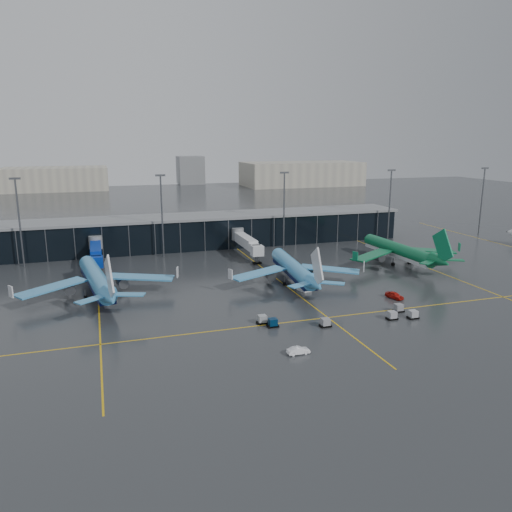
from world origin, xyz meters
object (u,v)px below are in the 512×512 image
object	(u,v)px
service_van_red	(394,295)
service_van_white	(298,350)
airliner_aer_lingus	(398,242)
mobile_airstair	(304,288)
airliner_arkefly	(96,268)
airliner_klm_near	(293,259)
baggage_carts	(345,317)

from	to	relation	value
service_van_red	service_van_white	bearing A→B (deg)	-164.14
airliner_aer_lingus	service_van_red	distance (m)	35.14
mobile_airstair	service_van_white	world-z (taller)	mobile_airstair
airliner_arkefly	service_van_red	size ratio (longest dim) A/B	9.42
airliner_klm_near	baggage_carts	size ratio (longest dim) A/B	1.24
service_van_white	mobile_airstair	bearing A→B (deg)	-25.51
airliner_arkefly	airliner_aer_lingus	xyz separation A→B (m)	(84.83, 5.23, -0.17)
service_van_red	service_van_white	distance (m)	39.21
baggage_carts	service_van_red	bearing A→B (deg)	28.49
airliner_aer_lingus	mobile_airstair	distance (m)	40.90
airliner_klm_near	baggage_carts	distance (m)	29.32
baggage_carts	airliner_klm_near	bearing A→B (deg)	89.74
service_van_red	mobile_airstair	bearing A→B (deg)	128.13
airliner_arkefly	airliner_aer_lingus	distance (m)	84.99
baggage_carts	service_van_white	distance (m)	19.28
airliner_arkefly	service_van_white	xyz separation A→B (m)	(32.49, -44.88, -5.93)
airliner_aer_lingus	service_van_red	xyz separation A→B (m)	(-19.50, -28.68, -5.64)
airliner_arkefly	service_van_red	distance (m)	69.65
airliner_klm_near	service_van_white	xyz separation A→B (m)	(-15.33, -40.67, -5.57)
mobile_airstair	airliner_klm_near	bearing A→B (deg)	75.62
baggage_carts	service_van_white	xyz separation A→B (m)	(-15.20, -11.86, -0.10)
airliner_klm_near	service_van_white	bearing A→B (deg)	-105.06
baggage_carts	service_van_white	size ratio (longest dim) A/B	8.19
mobile_airstair	baggage_carts	bearing A→B (deg)	-105.63
airliner_aer_lingus	mobile_airstair	size ratio (longest dim) A/B	11.41
airliner_aer_lingus	airliner_klm_near	bearing A→B (deg)	-167.40
airliner_klm_near	airliner_aer_lingus	world-z (taller)	airliner_aer_lingus
mobile_airstair	service_van_red	distance (m)	21.16
airliner_arkefly	airliner_klm_near	bearing A→B (deg)	-12.96
airliner_arkefly	service_van_red	world-z (taller)	airliner_arkefly
airliner_klm_near	service_van_white	world-z (taller)	airliner_klm_near
airliner_aer_lingus	service_van_white	xyz separation A→B (m)	(-52.34, -50.12, -5.76)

